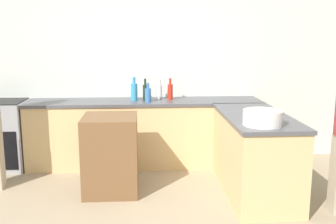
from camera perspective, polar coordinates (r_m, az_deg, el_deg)
name	(u,v)px	position (r m, az deg, el deg)	size (l,w,h in m)	color
wall_back	(144,64)	(5.52, -3.50, 6.98)	(8.00, 0.06, 2.70)	silver
counter_back	(145,133)	(5.34, -3.37, -3.01)	(3.11, 0.63, 0.89)	#D6B27A
counter_peninsula	(254,154)	(4.50, 12.42, -5.96)	(0.69, 1.54, 0.89)	#D6B27A
range_oven	(3,135)	(5.65, -22.87, -3.05)	(0.65, 0.61, 0.90)	#99999E
island_table	(111,154)	(4.47, -8.31, -6.08)	(0.59, 0.62, 0.87)	brown
mixing_bowl	(263,118)	(3.89, 13.60, -0.81)	(0.38, 0.38, 0.15)	white
hot_sauce_bottle	(170,91)	(5.28, 0.32, 3.03)	(0.07, 0.07, 0.29)	red
dish_soap_bottle	(134,91)	(5.24, -4.94, 3.03)	(0.09, 0.09, 0.31)	#338CBF
vinegar_bottle_clear	(160,91)	(5.37, -1.22, 3.03)	(0.07, 0.07, 0.26)	silver
wine_bottle_dark	(145,92)	(5.20, -3.32, 2.90)	(0.06, 0.06, 0.30)	black
water_bottle_blue	(148,94)	(5.12, -2.93, 2.57)	(0.08, 0.08, 0.25)	#386BB7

